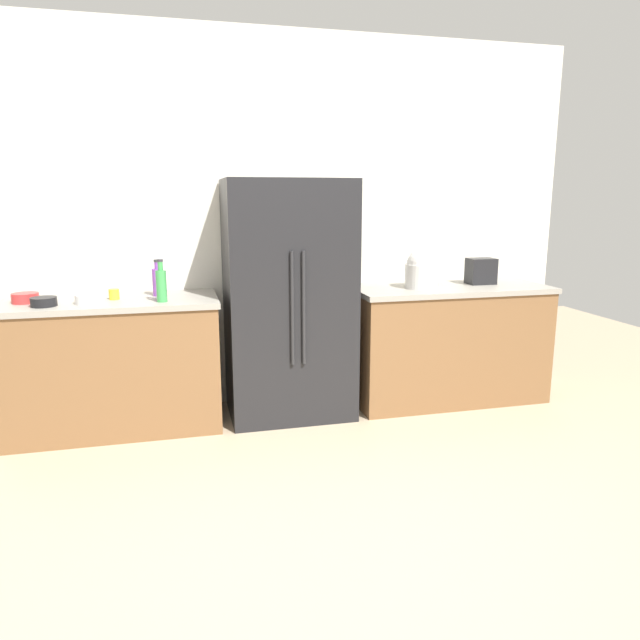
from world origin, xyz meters
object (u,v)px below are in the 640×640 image
cup_b (426,278)px  bowl_b (25,298)px  refrigerator (288,300)px  bowl_a (44,302)px  toaster (481,271)px  bottle_a (158,281)px  bowl_c (90,299)px  bottle_b (161,284)px  rice_cooker (422,270)px  cup_a (114,294)px

cup_b → bowl_b: (-2.97, -0.19, -0.01)m
refrigerator → bowl_a: 1.65m
toaster → bottle_a: bottle_a is taller
refrigerator → cup_b: size_ratio=22.54×
bowl_a → bowl_c: 0.28m
bottle_b → bowl_a: (-0.74, 0.01, -0.09)m
rice_cooker → cup_a: (-2.26, 0.04, -0.10)m
rice_cooker → bowl_c: bearing=-178.0°
cup_a → bowl_c: bearing=-138.7°
cup_a → bowl_a: bearing=-159.4°
bottle_b → bowl_b: size_ratio=1.67×
bowl_a → cup_b: bearing=7.2°
toaster → bowl_c: size_ratio=1.19×
cup_b → bowl_b: cup_b is taller
bottle_b → cup_a: bearing=152.1°
refrigerator → bowl_b: (-1.78, 0.02, 0.09)m
bottle_a → bowl_b: bottle_a is taller
bowl_a → bottle_b: bearing=-1.1°
rice_cooker → bottle_b: 1.95m
bottle_a → cup_a: bottle_a is taller
toaster → bowl_a: (-3.24, -0.21, -0.07)m
refrigerator → cup_b: (1.19, 0.20, 0.10)m
rice_cooker → cup_b: bearing=59.4°
rice_cooker → cup_a: bearing=179.0°
refrigerator → bowl_c: 1.37m
cup_b → bowl_a: cup_b is taller
refrigerator → bottle_b: (-0.90, -0.17, 0.17)m
toaster → rice_cooker: size_ratio=0.72×
bottle_b → bowl_c: 0.47m
bowl_b → cup_b: bearing=3.6°
cup_a → cup_b: cup_b is taller
refrigerator → bottle_a: bearing=174.1°
refrigerator → toaster: bearing=1.9°
bowl_a → bowl_b: (-0.15, 0.17, 0.00)m
bottle_a → cup_b: bearing=3.0°
cup_b → bowl_c: bearing=-172.7°
bowl_a → bottle_a: bearing=19.2°
rice_cooker → cup_a: rice_cooker is taller
toaster → bowl_b: bearing=-179.4°
cup_b → bowl_c: cup_b is taller
rice_cooker → bowl_b: bearing=178.9°
bottle_b → refrigerator: bearing=10.5°
rice_cooker → bottle_b: (-1.94, -0.13, -0.02)m
cup_b → bottle_a: bearing=-177.0°
refrigerator → rice_cooker: size_ratio=5.76×
toaster → bottle_b: bearing=-175.0°
bottle_b → cup_a: size_ratio=3.91×
rice_cooker → cup_a: size_ratio=4.13×
toaster → bottle_b: (-2.50, -0.22, 0.01)m
toaster → refrigerator: bearing=-178.1°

